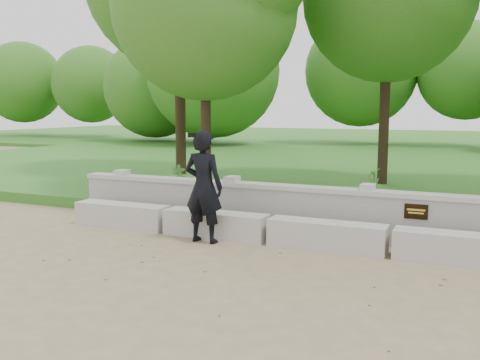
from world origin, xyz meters
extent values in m
plane|color=#9F8861|center=(0.00, 0.00, 0.00)|extent=(80.00, 80.00, 0.00)
cube|color=#236219|center=(0.00, 14.00, 0.12)|extent=(40.00, 22.00, 0.25)
cube|color=beige|center=(-5.00, 1.90, 0.23)|extent=(1.90, 0.45, 0.45)
cube|color=beige|center=(-3.00, 1.90, 0.23)|extent=(1.90, 0.45, 0.45)
cube|color=beige|center=(-1.00, 1.90, 0.23)|extent=(1.90, 0.45, 0.45)
cube|color=beige|center=(1.00, 1.90, 0.23)|extent=(1.90, 0.45, 0.45)
cube|color=#B6B3AC|center=(0.00, 2.60, 0.41)|extent=(12.50, 0.25, 0.82)
cube|color=beige|center=(0.00, 2.60, 0.86)|extent=(12.50, 0.35, 0.08)
cube|color=black|center=(0.30, 2.46, 0.62)|extent=(0.36, 0.02, 0.24)
imported|color=black|center=(-3.02, 1.51, 0.95)|extent=(0.70, 0.47, 1.89)
cube|color=black|center=(-3.02, 1.13, 1.83)|extent=(0.14, 0.02, 0.07)
cylinder|color=#382619|center=(-7.20, 7.88, 2.60)|extent=(0.32, 0.32, 4.71)
cylinder|color=#382619|center=(-4.62, 4.64, 1.96)|extent=(0.23, 0.23, 3.42)
cylinder|color=#382619|center=(-1.17, 8.21, 2.24)|extent=(0.27, 0.27, 3.98)
imported|color=#418E30|center=(-5.40, 4.70, 0.58)|extent=(0.42, 0.38, 0.66)
imported|color=#418E30|center=(-0.99, 5.92, 0.58)|extent=(0.39, 0.42, 0.66)
camera|label=1|loc=(1.16, -6.32, 2.26)|focal=40.00mm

